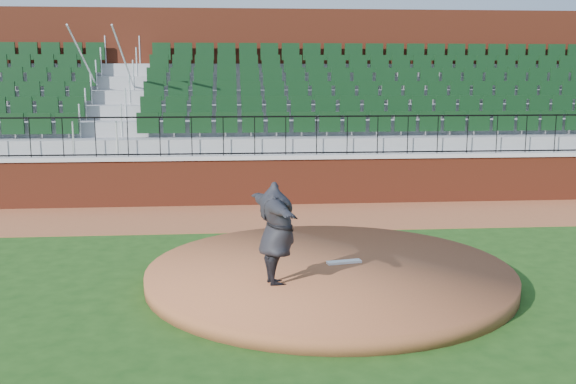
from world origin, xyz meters
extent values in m
plane|color=#1A3F12|center=(0.00, 0.00, 0.00)|extent=(90.00, 90.00, 0.00)
cube|color=brown|center=(0.00, 5.40, 0.01)|extent=(34.00, 3.20, 0.01)
cube|color=maroon|center=(0.00, 7.00, 0.60)|extent=(34.00, 0.35, 1.20)
cube|color=#B7B7B7|center=(0.00, 7.00, 1.25)|extent=(34.00, 0.45, 0.10)
cube|color=maroon|center=(0.00, 12.52, 2.75)|extent=(34.00, 0.50, 5.50)
cylinder|color=brown|center=(0.58, 0.28, 0.12)|extent=(6.03, 6.03, 0.25)
cube|color=white|center=(0.86, 0.47, 0.27)|extent=(0.61, 0.26, 0.04)
imported|color=black|center=(-0.35, -0.55, 1.04)|extent=(0.96, 2.01, 1.58)
camera|label=1|loc=(-1.00, -10.29, 3.42)|focal=41.64mm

